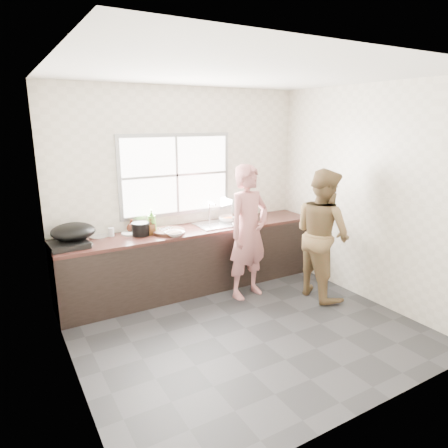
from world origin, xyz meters
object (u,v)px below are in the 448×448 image
bottle_brown_tall (150,227)px  burner (68,244)px  pot_lid_right (99,236)px  woman (248,236)px  bowl_held (238,224)px  wok (73,231)px  bottle_green (152,221)px  plate_food (131,233)px  bowl_crabs (227,220)px  person_side (322,234)px  black_pot (141,229)px  dish_rack (236,207)px  bowl_mince (175,234)px  glass_jar (111,232)px  pot_lid_left (83,245)px  bottle_brown_short (132,226)px  cutting_board (168,231)px

bottle_brown_tall → burner: bearing=-179.0°
pot_lid_right → burner: bearing=-149.0°
woman → pot_lid_right: size_ratio=6.86×
bowl_held → pot_lid_right: size_ratio=0.86×
wok → pot_lid_right: wok is taller
bottle_brown_tall → bottle_green: bearing=54.9°
plate_food → wok: wok is taller
woman → bottle_green: size_ratio=5.13×
bowl_crabs → person_side: bearing=-55.4°
black_pot → pot_lid_right: (-0.48, 0.19, -0.08)m
dish_rack → bowl_held: bearing=-130.7°
bowl_mince → bottle_green: size_ratio=0.74×
glass_jar → pot_lid_right: 0.15m
bowl_held → black_pot: size_ratio=0.91×
bottle_green → dish_rack: 1.37m
plate_food → burner: size_ratio=0.57×
pot_lid_left → woman: bearing=-15.2°
woman → wok: (-2.03, 0.62, 0.20)m
bowl_mince → bottle_brown_tall: bottle_brown_tall is taller
black_pot → plate_food: bearing=128.1°
person_side → bottle_green: (-1.90, 1.09, 0.18)m
bowl_crabs → bottle_brown_short: bearing=173.8°
bowl_crabs → pot_lid_right: bearing=175.3°
person_side → black_pot: 2.32m
bowl_held → bottle_brown_short: 1.42m
bottle_green → wok: size_ratio=0.63×
bottle_brown_short → dish_rack: size_ratio=0.36×
bowl_crabs → wok: size_ratio=0.40×
bowl_held → bottle_brown_tall: bottle_brown_tall is taller
bowl_mince → bowl_held: (0.94, 0.00, 0.00)m
pot_lid_right → plate_food: bearing=-10.5°
bottle_brown_short → glass_jar: size_ratio=1.48×
plate_food → bottle_green: bearing=-21.8°
person_side → plate_food: 2.46m
black_pot → burner: (-0.88, -0.05, -0.05)m
black_pot → pot_lid_left: black_pot is taller
bottle_green → pot_lid_right: 0.67m
plate_food → burner: (-0.79, -0.17, 0.02)m
glass_jar → dish_rack: 1.85m
woman → bowl_crabs: size_ratio=8.19×
person_side → cutting_board: (-1.72, 0.99, 0.04)m
bowl_crabs → pot_lid_right: 1.77m
bowl_mince → glass_jar: size_ratio=2.21×
bowl_crabs → black_pot: bearing=-178.0°
bowl_mince → bowl_crabs: 0.99m
cutting_board → wok: (-1.14, 0.10, 0.13)m
woman → pot_lid_left: woman is taller
pot_lid_left → pot_lid_right: same height
bowl_crabs → burner: bearing=-177.4°
cutting_board → black_pot: size_ratio=1.87×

